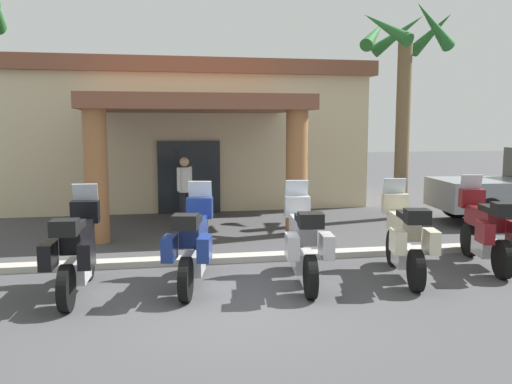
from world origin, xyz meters
The scene contains 10 objects.
ground_plane centered at (0.00, 0.00, 0.00)m, with size 80.00×80.00×0.00m, color #424244.
motel_building centered at (-0.02, 10.74, 2.28)m, with size 11.47×9.83×4.47m.
motorcycle_black centered at (-2.14, 0.73, 0.70)m, with size 0.73×2.21×1.61m.
motorcycle_blue centered at (-0.38, 0.84, 0.70)m, with size 0.93×2.19×1.61m.
motorcycle_silver centered at (1.38, 0.66, 0.70)m, with size 0.78×2.21×1.61m.
motorcycle_cream centered at (3.14, 0.67, 0.70)m, with size 0.91×2.19×1.61m.
motorcycle_maroon centered at (4.90, 1.06, 0.70)m, with size 0.92×2.19×1.61m.
pedestrian centered at (-0.23, 6.06, 1.02)m, with size 0.40×0.40×1.76m.
palm_tree_near_portico centered at (5.66, 6.19, 4.01)m, with size 2.48×2.55×5.72m.
curb_strip centered at (1.38, 2.28, 0.06)m, with size 10.80×0.36×0.12m, color #ADA89E.
Camera 1 is at (-0.93, -7.56, 2.57)m, focal length 37.80 mm.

